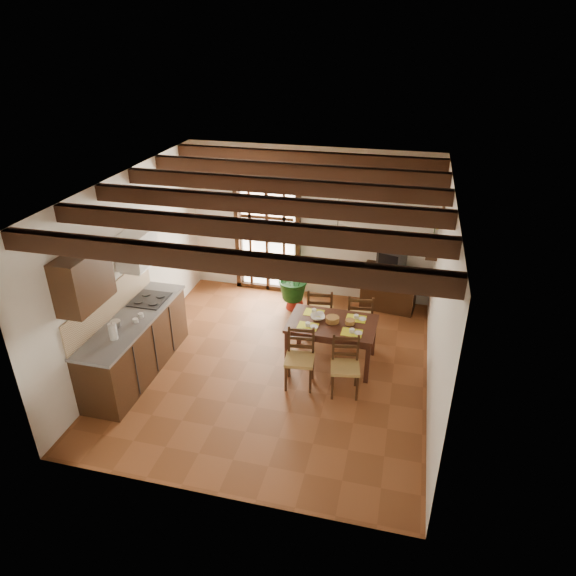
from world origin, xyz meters
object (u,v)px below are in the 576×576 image
(sideboard, at_px, (389,288))
(chair_far_left, at_px, (320,321))
(chair_near_left, at_px, (300,368))
(chair_far_right, at_px, (359,327))
(kitchen_counter, at_px, (136,344))
(pendant_lamp, at_px, (337,233))
(dining_table, at_px, (332,328))
(chair_near_right, at_px, (345,376))
(potted_plant, at_px, (295,280))
(crt_tv, at_px, (392,258))

(sideboard, bearing_deg, chair_far_left, -121.54)
(chair_near_left, xyz_separation_m, chair_far_right, (0.69, 1.31, 0.01))
(chair_far_right, xyz_separation_m, sideboard, (0.38, 1.26, 0.12))
(kitchen_counter, bearing_deg, chair_far_left, 32.90)
(kitchen_counter, relative_size, chair_near_left, 2.56)
(kitchen_counter, xyz_separation_m, pendant_lamp, (2.75, 1.01, 1.60))
(dining_table, height_order, chair_near_right, chair_near_right)
(chair_near_right, relative_size, potted_plant, 0.38)
(chair_near_left, height_order, sideboard, chair_near_left)
(kitchen_counter, xyz_separation_m, crt_tv, (3.48, 2.82, 0.52))
(kitchen_counter, relative_size, chair_near_right, 2.63)
(chair_far_right, distance_m, sideboard, 1.32)
(chair_far_left, relative_size, crt_tv, 1.75)
(dining_table, relative_size, sideboard, 1.40)
(chair_near_right, xyz_separation_m, chair_far_left, (-0.61, 1.34, 0.02))
(pendant_lamp, bearing_deg, kitchen_counter, -159.81)
(crt_tv, xyz_separation_m, potted_plant, (-1.64, -0.40, -0.43))
(dining_table, height_order, pendant_lamp, pendant_lamp)
(sideboard, distance_m, pendant_lamp, 2.57)
(chair_far_right, height_order, sideboard, chair_far_right)
(chair_far_left, relative_size, potted_plant, 0.41)
(kitchen_counter, relative_size, pendant_lamp, 2.66)
(kitchen_counter, distance_m, sideboard, 4.48)
(chair_near_left, xyz_separation_m, crt_tv, (1.07, 2.56, 0.72))
(sideboard, relative_size, crt_tv, 1.80)
(chair_near_right, bearing_deg, dining_table, 104.56)
(potted_plant, bearing_deg, chair_far_right, -34.17)
(chair_far_left, xyz_separation_m, pendant_lamp, (0.30, -0.57, 1.79))
(kitchen_counter, distance_m, chair_near_left, 2.43)
(chair_far_left, relative_size, pendant_lamp, 1.09)
(chair_far_right, height_order, pendant_lamp, pendant_lamp)
(chair_near_left, distance_m, crt_tv, 2.87)
(pendant_lamp, bearing_deg, chair_near_right, -68.56)
(chair_far_right, bearing_deg, kitchen_counter, 20.19)
(chair_near_left, distance_m, pendant_lamp, 1.98)
(chair_near_right, bearing_deg, chair_near_left, 168.65)
(kitchen_counter, xyz_separation_m, potted_plant, (1.84, 2.42, 0.10))
(crt_tv, relative_size, potted_plant, 0.23)
(dining_table, bearing_deg, chair_near_right, -64.13)
(sideboard, distance_m, potted_plant, 1.70)
(chair_near_right, xyz_separation_m, pendant_lamp, (-0.30, 0.77, 1.81))
(kitchen_counter, bearing_deg, chair_near_left, 6.11)
(kitchen_counter, bearing_deg, chair_far_right, 26.82)
(chair_near_left, relative_size, chair_far_right, 0.96)
(chair_near_left, relative_size, sideboard, 0.93)
(dining_table, relative_size, crt_tv, 2.52)
(chair_near_left, xyz_separation_m, sideboard, (1.07, 2.57, 0.13))
(chair_far_left, bearing_deg, crt_tv, -137.23)
(chair_near_left, height_order, chair_near_right, chair_near_left)
(chair_near_right, relative_size, pendant_lamp, 1.01)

